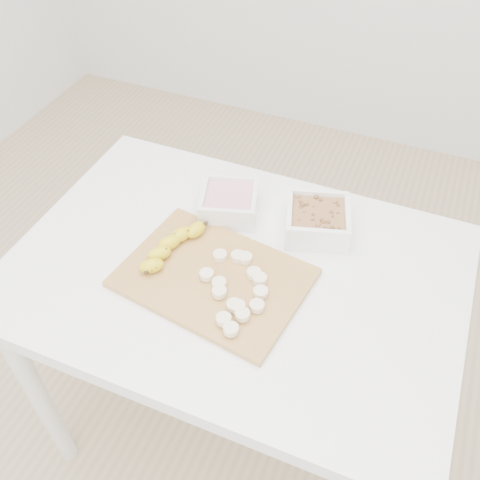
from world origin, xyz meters
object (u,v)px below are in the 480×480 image
at_px(cutting_board, 213,278).
at_px(banana, 171,247).
at_px(bowl_yogurt, 229,202).
at_px(table, 235,295).
at_px(bowl_granola, 317,220).

distance_m(cutting_board, banana, 0.12).
bearing_deg(bowl_yogurt, table, -62.71).
distance_m(bowl_yogurt, banana, 0.20).
relative_size(table, bowl_yogurt, 5.97).
bearing_deg(bowl_granola, banana, -143.56).
distance_m(bowl_granola, banana, 0.35).
height_order(bowl_granola, cutting_board, bowl_granola).
height_order(table, cutting_board, cutting_board).
distance_m(table, bowl_yogurt, 0.22).
xyz_separation_m(bowl_granola, cutting_board, (-0.16, -0.23, -0.03)).
xyz_separation_m(table, bowl_yogurt, (-0.08, 0.16, 0.13)).
bearing_deg(table, bowl_yogurt, 117.29).
relative_size(table, bowl_granola, 5.52).
bearing_deg(banana, bowl_granola, 64.31).
bearing_deg(table, cutting_board, -120.08).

